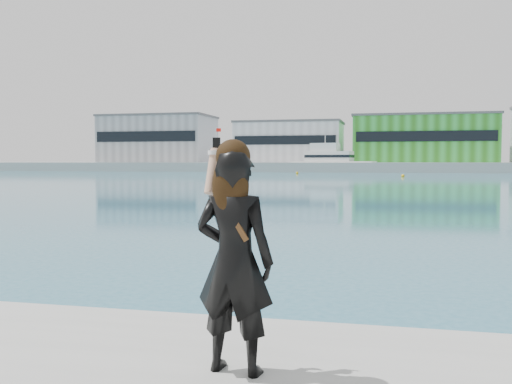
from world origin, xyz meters
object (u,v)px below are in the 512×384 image
buoy_far (297,174)px  woman (234,254)px  motor_yacht (331,161)px  buoy_near (403,177)px

buoy_far → woman: 99.71m
motor_yacht → woman: (10.53, -114.70, -0.54)m
motor_yacht → buoy_far: size_ratio=35.04×
buoy_near → buoy_far: 24.70m
buoy_far → woman: size_ratio=0.29×
motor_yacht → buoy_far: (-4.62, -16.17, -2.22)m
buoy_near → buoy_far: size_ratio=1.00×
buoy_far → woman: bearing=-81.3°
motor_yacht → buoy_near: bearing=-56.6°
woman → buoy_near: bearing=-85.1°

